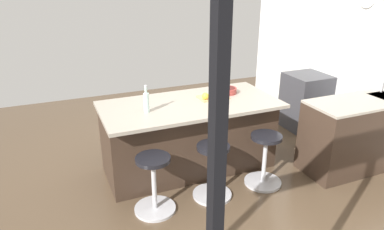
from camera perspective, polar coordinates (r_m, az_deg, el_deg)
name	(u,v)px	position (r m, az deg, el deg)	size (l,w,h in m)	color
ground_plane	(182,176)	(4.50, -1.61, -9.71)	(7.04, 7.04, 0.00)	brown
window_panel_rear	(373,169)	(1.91, 26.92, -7.72)	(5.42, 0.12, 2.94)	silver
interior_partition_left	(366,42)	(5.49, 26.10, 10.44)	(0.15, 5.10, 2.94)	silver
sink_cabinet	(371,131)	(5.12, 26.66, -2.27)	(1.84, 0.60, 1.19)	#38281E
oven_range	(305,102)	(5.95, 17.65, 2.06)	(0.60, 0.61, 0.88)	#38383D
kitchen_island	(189,135)	(4.47, -0.48, -3.25)	(2.13, 1.02, 0.90)	#38281E
stool_by_window	(264,161)	(4.29, 11.49, -7.23)	(0.44, 0.44, 0.63)	#B7B7BC
stool_middle	(213,173)	(3.99, 3.32, -9.19)	(0.44, 0.44, 0.63)	#B7B7BC
stool_near_camera	(154,186)	(3.79, -6.07, -11.19)	(0.44, 0.44, 0.63)	#B7B7BC
cutting_board	(213,97)	(4.44, 3.34, 2.85)	(0.36, 0.24, 0.02)	tan
apple_yellow	(205,96)	(4.32, 2.15, 3.04)	(0.08, 0.08, 0.08)	gold
apple_red	(214,95)	(4.36, 3.62, 3.24)	(0.08, 0.08, 0.08)	red
water_bottle	(146,102)	(3.98, -7.30, 2.12)	(0.06, 0.06, 0.31)	silver
fruit_bowl	(227,90)	(4.62, 5.61, 3.97)	(0.25, 0.25, 0.07)	#993833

